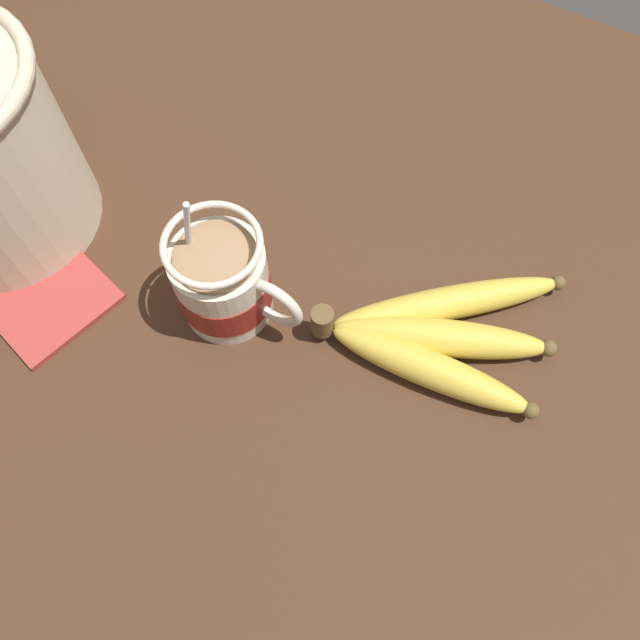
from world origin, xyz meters
TOP-DOWN VIEW (x-y plane):
  - table at (0.00, 0.00)cm, footprint 101.22×101.22cm
  - coffee_mug at (-3.16, -2.67)cm, footprint 12.21×8.29cm
  - banana_bunch at (14.85, 3.23)cm, footprint 20.44×17.08cm
  - napkin at (-20.37, -9.80)cm, footprint 16.81×13.69cm

SIDE VIEW (x-z plane):
  - table at x=0.00cm, z-range 0.00..2.68cm
  - napkin at x=-20.37cm, z-range 2.68..3.28cm
  - banana_bunch at x=14.85cm, z-range 2.27..6.35cm
  - coffee_mug at x=-3.16cm, z-range -0.16..14.38cm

